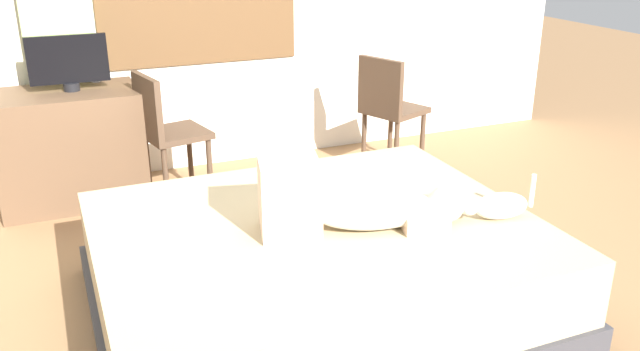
% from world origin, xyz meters
% --- Properties ---
extents(ground_plane, '(16.00, 16.00, 0.00)m').
position_xyz_m(ground_plane, '(0.00, 0.00, 0.00)').
color(ground_plane, olive).
extents(bed, '(2.03, 1.67, 0.45)m').
position_xyz_m(bed, '(0.11, 0.10, 0.22)').
color(bed, '#38383D').
rests_on(bed, ground).
extents(person_lying, '(0.94, 0.45, 0.34)m').
position_xyz_m(person_lying, '(0.24, -0.01, 0.57)').
color(person_lying, silver).
rests_on(person_lying, bed).
extents(cat, '(0.35, 0.16, 0.21)m').
position_xyz_m(cat, '(0.90, -0.18, 0.52)').
color(cat, silver).
rests_on(cat, bed).
extents(desk, '(0.90, 0.56, 0.74)m').
position_xyz_m(desk, '(-0.85, 1.94, 0.37)').
color(desk, brown).
rests_on(desk, ground).
extents(tv_monitor, '(0.48, 0.10, 0.35)m').
position_xyz_m(tv_monitor, '(-0.79, 1.94, 0.92)').
color(tv_monitor, black).
rests_on(tv_monitor, desk).
extents(cup, '(0.06, 0.06, 0.09)m').
position_xyz_m(cup, '(-0.63, 2.14, 0.79)').
color(cup, white).
rests_on(cup, desk).
extents(chair_by_desk, '(0.45, 0.45, 0.86)m').
position_xyz_m(chair_by_desk, '(-0.28, 1.67, 0.51)').
color(chair_by_desk, '#4C3828').
rests_on(chair_by_desk, ground).
extents(chair_spare, '(0.49, 0.49, 0.86)m').
position_xyz_m(chair_spare, '(1.30, 1.60, 0.51)').
color(chair_spare, '#4C3828').
rests_on(chair_spare, ground).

